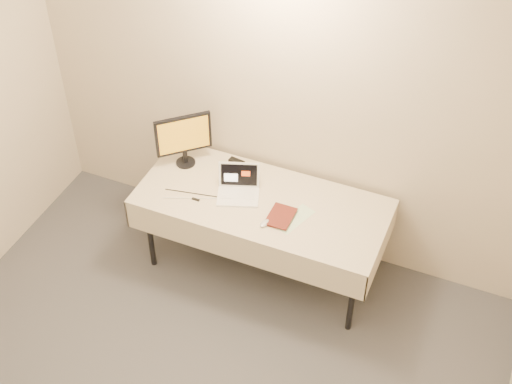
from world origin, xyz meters
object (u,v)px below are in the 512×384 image
at_px(monitor, 183,137).
at_px(book, 269,202).
at_px(laptop, 238,188).
at_px(table, 262,207).

xyz_separation_m(monitor, book, (0.82, -0.28, -0.14)).
height_order(laptop, monitor, monitor).
height_order(table, laptop, laptop).
bearing_deg(table, monitor, 166.94).
xyz_separation_m(laptop, monitor, (-0.52, 0.15, 0.21)).
relative_size(table, laptop, 4.93).
height_order(monitor, book, monitor).
bearing_deg(monitor, laptop, -58.78).
bearing_deg(laptop, monitor, 143.88).
distance_m(monitor, book, 0.87).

